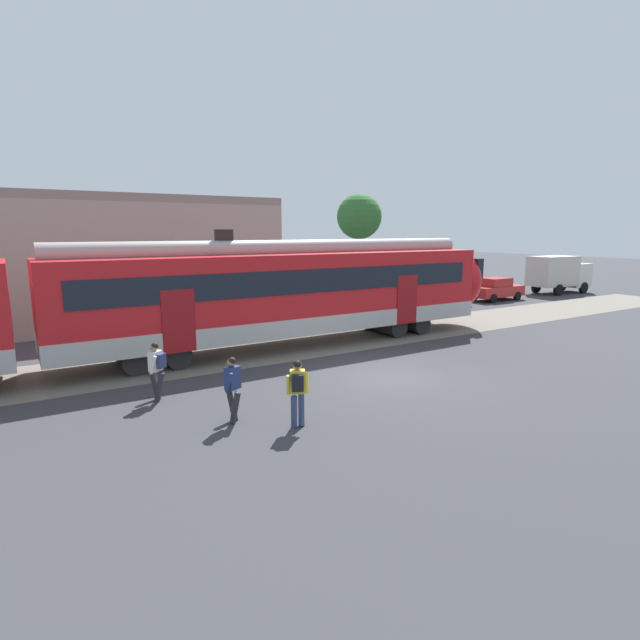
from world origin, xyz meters
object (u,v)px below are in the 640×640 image
(parked_car_black, at_px, (439,294))
(pedestrian_white, at_px, (156,366))
(pedestrian_navy, at_px, (233,385))
(pedestrian_yellow, at_px, (298,388))
(box_truck, at_px, (559,273))
(commuter_train, at_px, (51,309))
(parked_car_red, at_px, (496,289))

(parked_car_black, bearing_deg, pedestrian_white, -156.13)
(pedestrian_navy, bearing_deg, pedestrian_yellow, -43.47)
(pedestrian_yellow, bearing_deg, box_truck, 22.83)
(box_truck, bearing_deg, pedestrian_yellow, -157.17)
(commuter_train, relative_size, pedestrian_yellow, 22.83)
(pedestrian_white, xyz_separation_m, pedestrian_navy, (1.18, -2.60, -0.03))
(commuter_train, relative_size, parked_car_black, 9.33)
(pedestrian_yellow, xyz_separation_m, parked_car_black, (17.08, 12.34, -0.21))
(parked_car_black, distance_m, box_truck, 12.57)
(pedestrian_yellow, bearing_deg, parked_car_black, 35.85)
(pedestrian_navy, relative_size, box_truck, 0.31)
(box_truck, bearing_deg, parked_car_red, -179.16)
(pedestrian_yellow, height_order, box_truck, box_truck)
(parked_car_red, bearing_deg, pedestrian_yellow, -151.14)
(pedestrian_yellow, height_order, parked_car_red, pedestrian_yellow)
(commuter_train, distance_m, box_truck, 34.54)
(commuter_train, height_order, parked_car_black, commuter_train)
(pedestrian_white, height_order, parked_car_black, pedestrian_white)
(commuter_train, xyz_separation_m, parked_car_red, (27.01, 4.70, -1.47))
(pedestrian_yellow, distance_m, parked_car_black, 21.08)
(pedestrian_navy, bearing_deg, parked_car_black, 31.54)
(pedestrian_yellow, relative_size, parked_car_red, 0.42)
(pedestrian_yellow, relative_size, box_truck, 0.31)
(pedestrian_white, distance_m, pedestrian_navy, 2.86)
(box_truck, bearing_deg, pedestrian_navy, -159.79)
(pedestrian_navy, xyz_separation_m, pedestrian_yellow, (1.19, -1.13, 0.03))
(parked_car_red, height_order, box_truck, box_truck)
(pedestrian_navy, height_order, parked_car_black, pedestrian_navy)
(pedestrian_white, relative_size, parked_car_black, 0.41)
(parked_car_black, height_order, parked_car_red, same)
(pedestrian_navy, height_order, pedestrian_yellow, same)
(commuter_train, distance_m, parked_car_red, 27.45)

